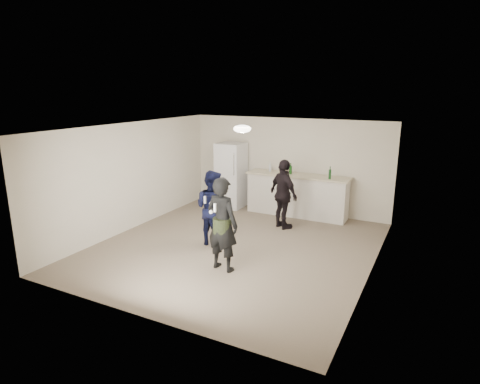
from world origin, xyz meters
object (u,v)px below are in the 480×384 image
at_px(fridge, 231,175).
at_px(woman, 222,224).
at_px(shaker, 281,169).
at_px(man, 212,208).
at_px(counter, 297,196).
at_px(spectator, 284,194).

relative_size(fridge, woman, 1.03).
distance_m(shaker, man, 2.87).
height_order(fridge, shaker, fridge).
xyz_separation_m(fridge, shaker, (1.43, 0.15, 0.28)).
relative_size(counter, spectator, 1.57).
relative_size(shaker, woman, 0.10).
xyz_separation_m(counter, woman, (-0.13, -3.73, 0.35)).
height_order(counter, shaker, shaker).
xyz_separation_m(woman, spectator, (0.17, 2.62, -0.04)).
bearing_deg(woman, spectator, -86.39).
xyz_separation_m(fridge, man, (0.98, -2.66, -0.10)).
bearing_deg(man, counter, -102.16).
bearing_deg(spectator, counter, -53.74).
xyz_separation_m(counter, man, (-0.93, -2.73, 0.28)).
relative_size(shaker, man, 0.11).
bearing_deg(woman, fridge, -56.65).
bearing_deg(fridge, man, -69.84).
distance_m(woman, spectator, 2.63).
distance_m(counter, fridge, 1.95).
bearing_deg(shaker, counter, -9.01).
xyz_separation_m(shaker, man, (-0.45, -2.81, -0.37)).
xyz_separation_m(shaker, spectator, (0.53, -1.18, -0.35)).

